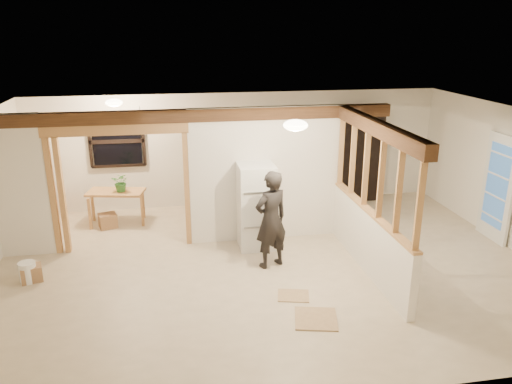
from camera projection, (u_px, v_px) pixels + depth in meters
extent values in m
cube|color=beige|center=(267.00, 266.00, 8.41)|extent=(9.00, 6.50, 0.01)
cube|color=white|center=(268.00, 119.00, 7.62)|extent=(9.00, 6.50, 0.01)
cube|color=silver|center=(239.00, 149.00, 11.06)|extent=(9.00, 0.01, 2.50)
cube|color=silver|center=(332.00, 299.00, 4.98)|extent=(9.00, 0.01, 2.50)
cube|color=silver|center=(20.00, 187.00, 8.47)|extent=(0.90, 0.12, 2.50)
cube|color=silver|center=(266.00, 175.00, 9.17)|extent=(2.80, 0.12, 2.50)
cube|color=#B7844D|center=(121.00, 190.00, 8.79)|extent=(2.46, 0.14, 2.20)
cube|color=#4E301A|center=(198.00, 115.00, 8.62)|extent=(7.00, 0.18, 0.22)
cube|color=#4E301A|center=(377.00, 128.00, 7.55)|extent=(0.18, 3.30, 0.22)
cube|color=silver|center=(368.00, 241.00, 8.15)|extent=(0.12, 3.20, 1.00)
cube|color=#B7844D|center=(373.00, 173.00, 7.78)|extent=(0.14, 3.20, 1.32)
cube|color=black|center=(117.00, 141.00, 10.46)|extent=(1.12, 0.10, 1.10)
cube|color=white|center=(498.00, 188.00, 9.20)|extent=(0.12, 0.86, 2.00)
ellipsoid|color=#FFEABF|center=(295.00, 125.00, 7.21)|extent=(0.36, 0.36, 0.16)
ellipsoid|color=#FFEABF|center=(114.00, 103.00, 9.37)|extent=(0.32, 0.32, 0.14)
ellipsoid|color=#FFD88C|center=(141.00, 124.00, 8.89)|extent=(0.07, 0.07, 0.07)
cube|color=white|center=(256.00, 206.00, 8.94)|extent=(0.64, 0.62, 1.55)
imported|color=#252323|center=(271.00, 220.00, 8.17)|extent=(0.71, 0.61, 1.66)
cube|color=#B7844D|center=(117.00, 207.00, 10.13)|extent=(1.20, 0.77, 0.70)
imported|color=#28591F|center=(121.00, 182.00, 9.93)|extent=(0.42, 0.39, 0.39)
cylinder|color=red|center=(40.00, 208.00, 10.19)|extent=(0.65, 0.65, 0.65)
cube|color=black|center=(359.00, 156.00, 11.35)|extent=(1.03, 0.34, 2.06)
cylinder|color=white|center=(28.00, 272.00, 7.84)|extent=(0.28, 0.28, 0.33)
cube|color=#936B47|center=(108.00, 221.00, 9.98)|extent=(0.41, 0.38, 0.29)
cube|color=#936B47|center=(41.00, 234.00, 9.36)|extent=(0.32, 0.32, 0.26)
cube|color=#936B47|center=(32.00, 273.00, 7.88)|extent=(0.37, 0.33, 0.26)
cube|color=tan|center=(316.00, 319.00, 6.87)|extent=(0.69, 0.69, 0.02)
cube|color=tan|center=(293.00, 296.00, 7.47)|extent=(0.54, 0.47, 0.01)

